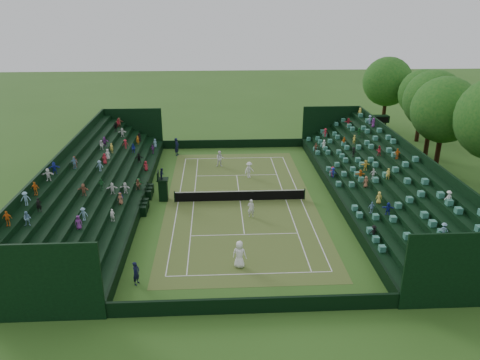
{
  "coord_description": "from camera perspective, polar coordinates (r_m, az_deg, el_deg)",
  "views": [
    {
      "loc": [
        -2.01,
        -38.1,
        16.93
      ],
      "look_at": [
        0.0,
        0.0,
        2.0
      ],
      "focal_mm": 35.0,
      "sensor_mm": 36.0,
      "label": 1
    }
  ],
  "objects": [
    {
      "name": "south_grandstand",
      "position": [
        42.45,
        -17.33,
        -0.9
      ],
      "size": [
        6.6,
        32.0,
        4.9
      ],
      "color": "black",
      "rests_on": "ground"
    },
    {
      "name": "umpire_chair",
      "position": [
        41.94,
        -9.39,
        -0.81
      ],
      "size": [
        0.97,
        0.97,
        3.04
      ],
      "color": "black",
      "rests_on": "ground"
    },
    {
      "name": "perimeter_wall_north",
      "position": [
        56.47,
        -0.85,
        4.45
      ],
      "size": [
        17.17,
        0.2,
        1.0
      ],
      "primitive_type": "cube",
      "color": "black",
      "rests_on": "ground"
    },
    {
      "name": "court_surface",
      "position": [
        41.74,
        -0.0,
        -2.55
      ],
      "size": [
        12.97,
        26.77,
        0.01
      ],
      "primitive_type": "cube",
      "color": "#396923",
      "rests_on": "ground"
    },
    {
      "name": "player_far_west",
      "position": [
        49.97,
        -2.45,
        2.61
      ],
      "size": [
        0.88,
        0.7,
        1.74
      ],
      "primitive_type": "imported",
      "rotation": [
        0.0,
        0.0,
        0.05
      ],
      "color": "white",
      "rests_on": "ground"
    },
    {
      "name": "courtside_chairs",
      "position": [
        41.86,
        -11.26,
        -2.26
      ],
      "size": [
        0.54,
        5.51,
        1.17
      ],
      "color": "black",
      "rests_on": "ground"
    },
    {
      "name": "perimeter_wall_east",
      "position": [
        42.8,
        11.42,
        -1.65
      ],
      "size": [
        0.2,
        31.77,
        1.0
      ],
      "primitive_type": "cube",
      "color": "black",
      "rests_on": "ground"
    },
    {
      "name": "perimeter_wall_south",
      "position": [
        27.71,
        1.79,
        -15.01
      ],
      "size": [
        17.17,
        0.2,
        1.0
      ],
      "primitive_type": "cube",
      "color": "black",
      "rests_on": "ground"
    },
    {
      "name": "tree_row",
      "position": [
        53.54,
        23.62,
        8.44
      ],
      "size": [
        8.98,
        35.63,
        11.02
      ],
      "color": "black",
      "rests_on": "ground"
    },
    {
      "name": "player_far_east",
      "position": [
        46.8,
        1.13,
        1.25
      ],
      "size": [
        1.24,
        1.12,
        1.66
      ],
      "primitive_type": "imported",
      "rotation": [
        0.0,
        0.0,
        0.6
      ],
      "color": "white",
      "rests_on": "ground"
    },
    {
      "name": "perimeter_wall_west",
      "position": [
        42.0,
        -11.65,
        -2.13
      ],
      "size": [
        0.2,
        31.77,
        1.0
      ],
      "primitive_type": "cube",
      "color": "black",
      "rests_on": "ground"
    },
    {
      "name": "line_judge_south",
      "position": [
        30.62,
        -12.55,
        -11.03
      ],
      "size": [
        0.58,
        0.68,
        1.57
      ],
      "primitive_type": "imported",
      "rotation": [
        0.0,
        0.0,
        1.15
      ],
      "color": "black",
      "rests_on": "ground"
    },
    {
      "name": "tennis_net",
      "position": [
        41.54,
        -0.0,
        -1.89
      ],
      "size": [
        11.67,
        0.1,
        1.06
      ],
      "color": "black",
      "rests_on": "ground"
    },
    {
      "name": "line_judge_north",
      "position": [
        54.08,
        -7.71,
        4.05
      ],
      "size": [
        0.66,
        0.84,
        2.02
      ],
      "primitive_type": "imported",
      "rotation": [
        0.0,
        0.0,
        1.3
      ],
      "color": "black",
      "rests_on": "ground"
    },
    {
      "name": "player_near_west",
      "position": [
        31.53,
        -0.06,
        -9.05
      ],
      "size": [
        1.08,
        0.85,
        1.93
      ],
      "primitive_type": "imported",
      "rotation": [
        0.0,
        0.0,
        2.87
      ],
      "color": "white",
      "rests_on": "ground"
    },
    {
      "name": "scoreboard_tower",
      "position": [
        59.23,
        16.69,
        7.01
      ],
      "size": [
        2.0,
        1.0,
        3.7
      ],
      "color": "black",
      "rests_on": "ground"
    },
    {
      "name": "player_near_east",
      "position": [
        38.47,
        1.35,
        -3.44
      ],
      "size": [
        0.6,
        0.41,
        1.58
      ],
      "primitive_type": "imported",
      "rotation": [
        0.0,
        0.0,
        3.09
      ],
      "color": "silver",
      "rests_on": "ground"
    },
    {
      "name": "ground",
      "position": [
        41.75,
        -0.0,
        -2.56
      ],
      "size": [
        160.0,
        160.0,
        0.0
      ],
      "primitive_type": "plane",
      "color": "#2F571B",
      "rests_on": "ground"
    },
    {
      "name": "north_grandstand",
      "position": [
        43.64,
        16.85,
        -0.23
      ],
      "size": [
        6.6,
        32.0,
        4.9
      ],
      "color": "black",
      "rests_on": "ground"
    }
  ]
}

